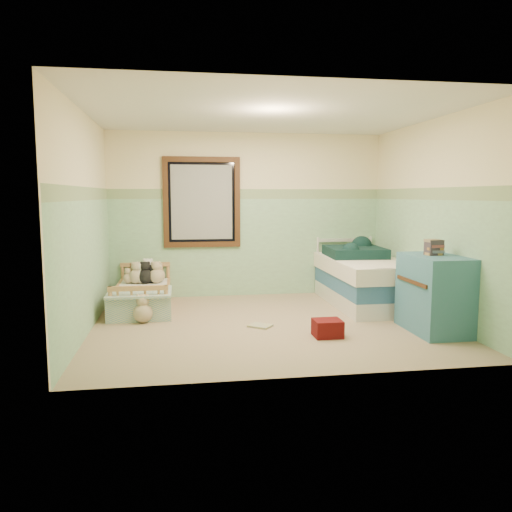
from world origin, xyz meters
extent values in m
cube|color=#9A8361|center=(0.00, 0.00, -0.01)|extent=(4.20, 3.60, 0.02)
cube|color=silver|center=(0.00, 0.00, 2.51)|extent=(4.20, 3.60, 0.02)
cube|color=beige|center=(0.00, 1.80, 1.25)|extent=(4.20, 0.04, 2.50)
cube|color=beige|center=(0.00, -1.80, 1.25)|extent=(4.20, 0.04, 2.50)
cube|color=beige|center=(-2.10, 0.00, 1.25)|extent=(0.04, 3.60, 2.50)
cube|color=beige|center=(2.10, 0.00, 1.25)|extent=(0.04, 3.60, 2.50)
cube|color=#81AA85|center=(0.00, 1.79, 0.75)|extent=(4.20, 0.01, 1.50)
cube|color=#395F3A|center=(0.00, 1.79, 1.57)|extent=(4.20, 0.01, 0.15)
cube|color=#472716|center=(-0.70, 1.76, 1.45)|extent=(1.16, 0.06, 1.36)
cube|color=#B0B0AB|center=(-0.70, 1.77, 1.45)|extent=(0.92, 0.01, 1.12)
cube|color=#A9804C|center=(-1.56, 1.05, 0.09)|extent=(0.73, 1.46, 0.19)
cube|color=white|center=(-1.56, 1.05, 0.25)|extent=(0.67, 1.40, 0.12)
cube|color=#6598B1|center=(-1.56, 0.59, 0.32)|extent=(0.80, 0.73, 0.03)
sphere|color=brown|center=(-1.71, 1.55, 0.40)|extent=(0.18, 0.18, 0.18)
sphere|color=white|center=(-1.51, 1.55, 0.42)|extent=(0.22, 0.22, 0.22)
sphere|color=tan|center=(-1.66, 1.33, 0.41)|extent=(0.21, 0.21, 0.21)
sphere|color=black|center=(-1.43, 1.33, 0.40)|extent=(0.18, 0.18, 0.18)
sphere|color=beige|center=(-1.56, 0.83, 0.12)|extent=(0.24, 0.24, 0.24)
sphere|color=tan|center=(-1.51, 0.29, 0.12)|extent=(0.24, 0.24, 0.24)
cube|color=silver|center=(1.55, 0.83, 0.11)|extent=(0.93, 1.87, 0.22)
cube|color=#1C4E89|center=(1.55, 0.83, 0.33)|extent=(0.93, 1.87, 0.22)
cube|color=white|center=(1.55, 0.83, 0.55)|extent=(0.97, 1.91, 0.22)
cube|color=black|center=(1.50, 1.13, 0.73)|extent=(0.85, 0.89, 0.14)
cube|color=teal|center=(1.82, -0.63, 0.44)|extent=(0.55, 0.88, 0.88)
cube|color=#4C2D31|center=(1.82, -0.57, 0.97)|extent=(0.19, 0.15, 0.17)
cube|color=maroon|center=(0.55, -0.65, 0.10)|extent=(0.31, 0.27, 0.19)
cube|color=yellow|center=(-0.12, -0.12, 0.01)|extent=(0.33, 0.32, 0.02)
sphere|color=tan|center=(-1.36, 1.41, 0.40)|extent=(0.19, 0.19, 0.19)
sphere|color=black|center=(-1.53, 1.31, 0.42)|extent=(0.21, 0.21, 0.21)
sphere|color=brown|center=(-1.62, 1.50, 0.40)|extent=(0.19, 0.19, 0.19)
sphere|color=beige|center=(-1.60, 1.34, 0.41)|extent=(0.21, 0.21, 0.21)
sphere|color=tan|center=(-1.77, 1.35, 0.38)|extent=(0.15, 0.15, 0.15)
sphere|color=tan|center=(-1.38, 1.32, 0.41)|extent=(0.21, 0.21, 0.21)
camera|label=1|loc=(-1.06, -5.80, 1.56)|focal=34.77mm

